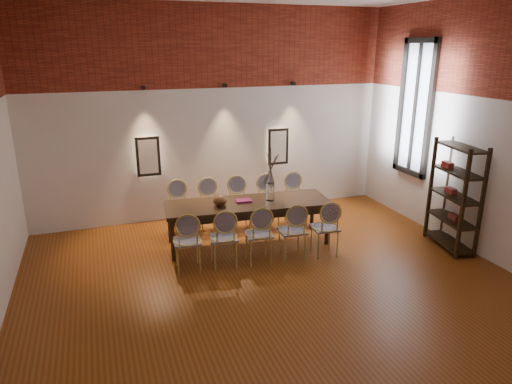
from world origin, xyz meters
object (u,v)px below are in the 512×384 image
object	(u,v)px
chair_far_a	(179,209)
book	(244,201)
chair_near_b	(224,237)
chair_far_b	(210,206)
chair_near_e	(325,227)
bowl	(220,200)
chair_near_a	(187,241)
chair_near_d	(292,231)
chair_near_c	(259,234)
chair_far_d	(268,202)
vase	(270,192)
dining_table	(248,223)
chair_far_c	(239,204)
chair_far_e	(296,199)
shelving_rack	(455,196)

from	to	relation	value
chair_far_a	book	distance (m)	1.27
chair_near_b	chair_far_b	xyz separation A→B (m)	(0.15, 1.44, 0.00)
chair_near_e	bowl	distance (m)	1.76
chair_near_a	chair_near_d	world-z (taller)	same
chair_near_c	chair_far_d	bearing A→B (deg)	69.14
bowl	book	xyz separation A→B (m)	(0.43, 0.06, -0.07)
chair_far_b	vase	bearing A→B (deg)	142.49
chair_near_c	chair_far_a	xyz separation A→B (m)	(-0.95, 1.55, 0.00)
dining_table	chair_near_e	bearing A→B (deg)	-33.27
dining_table	book	size ratio (longest dim) A/B	10.59
chair_far_a	chair_near_d	bearing A→B (deg)	138.82
book	chair_far_a	bearing A→B (deg)	141.16
chair_near_b	chair_far_d	xyz separation A→B (m)	(1.24, 1.33, 0.00)
vase	chair_near_e	bearing A→B (deg)	-51.25
chair_far_c	bowl	xyz separation A→B (m)	(-0.56, -0.72, 0.37)
chair_near_d	chair_near_a	bearing A→B (deg)	180.00
chair_far_c	chair_far_d	xyz separation A→B (m)	(0.55, -0.06, 0.00)
chair_near_c	chair_near_e	bearing A→B (deg)	-0.00
chair_far_b	chair_far_e	xyz separation A→B (m)	(1.64, -0.17, 0.00)
chair_far_b	chair_far_c	world-z (taller)	same
chair_far_a	chair_far_d	size ratio (longest dim) A/B	1.00
dining_table	chair_near_b	xyz separation A→B (m)	(-0.62, -0.66, 0.09)
chair_far_d	chair_near_b	bearing A→B (deg)	52.69
chair_far_c	shelving_rack	world-z (taller)	shelving_rack
chair_near_a	vase	distance (m)	1.71
chair_near_b	chair_far_a	bearing A→B (deg)	110.86
chair_far_e	shelving_rack	xyz separation A→B (m)	(1.99, -1.88, 0.43)
chair_near_a	chair_far_a	bearing A→B (deg)	90.00
chair_near_e	bowl	bearing A→B (deg)	157.00
dining_table	chair_near_b	bearing A→B (deg)	-127.31
bowl	chair_far_e	bearing A→B (deg)	20.20
chair_near_b	chair_far_a	size ratio (longest dim) A/B	1.00
chair_near_a	book	bearing A→B (deg)	36.63
chair_near_a	chair_near_c	world-z (taller)	same
chair_near_a	shelving_rack	size ratio (longest dim) A/B	0.52
chair_near_c	vase	size ratio (longest dim) A/B	3.13
chair_near_c	chair_far_d	world-z (taller)	same
dining_table	chair_far_a	bearing A→B (deg)	146.73
chair_near_d	chair_far_b	world-z (taller)	same
chair_near_d	book	distance (m)	1.03
shelving_rack	chair_near_c	bearing A→B (deg)	-179.82
vase	shelving_rack	size ratio (longest dim) A/B	0.17
shelving_rack	chair_far_d	bearing A→B (deg)	152.58
chair_near_a	chair_near_e	world-z (taller)	same
dining_table	chair_far_b	world-z (taller)	chair_far_b
vase	chair_far_a	bearing A→B (deg)	148.37
shelving_rack	dining_table	bearing A→B (deg)	167.96
chair_far_c	chair_far_e	world-z (taller)	same
chair_near_b	chair_far_d	bearing A→B (deg)	52.69
chair_near_d	chair_far_d	xyz separation A→B (m)	(0.15, 1.44, 0.00)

